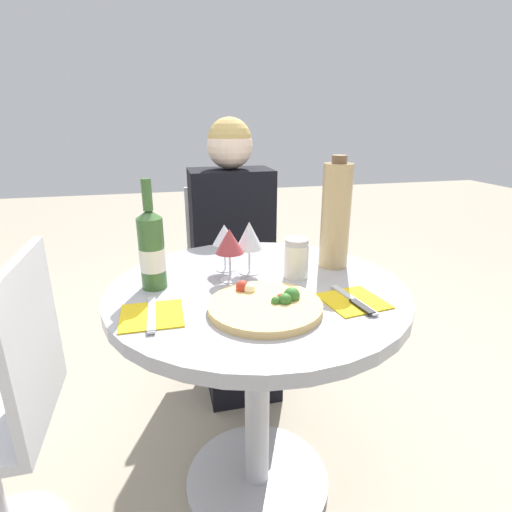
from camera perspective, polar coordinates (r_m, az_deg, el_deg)
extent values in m
plane|color=#9E937F|center=(1.60, 0.15, -29.50)|extent=(12.00, 12.00, 0.00)
cylinder|color=#B2B2B7|center=(1.59, 0.15, -29.22)|extent=(0.49, 0.49, 0.02)
cylinder|color=#B2B2B7|center=(1.35, 0.17, -19.15)|extent=(0.08, 0.08, 0.68)
cylinder|color=#9E9EA3|center=(1.16, 0.19, -5.04)|extent=(0.86, 0.86, 0.04)
cylinder|color=silver|center=(2.15, -3.13, -14.81)|extent=(0.35, 0.35, 0.01)
cylinder|color=silver|center=(2.04, -3.24, -9.79)|extent=(0.06, 0.06, 0.44)
cube|color=silver|center=(1.93, -3.37, -3.67)|extent=(0.39, 0.39, 0.03)
cube|color=silver|center=(2.03, -4.43, 4.12)|extent=(0.39, 0.02, 0.42)
cube|color=black|center=(1.88, -2.26, -11.90)|extent=(0.31, 0.35, 0.47)
cube|color=black|center=(1.84, -3.54, 4.24)|extent=(0.37, 0.23, 0.52)
sphere|color=beige|center=(1.79, -3.78, 15.45)|extent=(0.20, 0.20, 0.20)
sphere|color=tan|center=(1.79, -3.79, 16.24)|extent=(0.19, 0.19, 0.19)
cube|color=silver|center=(1.17, -29.38, -10.14)|extent=(0.02, 0.39, 0.42)
cylinder|color=#DBB26B|center=(1.01, 1.30, -7.24)|extent=(0.29, 0.29, 0.02)
sphere|color=#336B28|center=(1.00, 2.85, -6.42)|extent=(0.02, 0.02, 0.02)
sphere|color=#B22D1E|center=(1.01, 3.65, -6.11)|extent=(0.03, 0.03, 0.03)
sphere|color=#B22D1E|center=(1.08, -1.93, -4.45)|extent=(0.04, 0.04, 0.04)
sphere|color=#336B28|center=(1.01, 4.17, -6.25)|extent=(0.03, 0.03, 0.03)
sphere|color=#B22D1E|center=(1.02, 3.52, -6.11)|extent=(0.02, 0.02, 0.02)
sphere|color=beige|center=(1.07, -0.96, -4.70)|extent=(0.03, 0.03, 0.03)
sphere|color=#336B28|center=(1.03, 5.12, -5.61)|extent=(0.04, 0.04, 0.04)
cylinder|color=#38602D|center=(1.14, -14.62, 0.33)|extent=(0.07, 0.07, 0.20)
cone|color=#38602D|center=(1.11, -15.10, 5.85)|extent=(0.07, 0.07, 0.02)
cylinder|color=#38602D|center=(1.10, -15.33, 8.44)|extent=(0.03, 0.03, 0.09)
cylinder|color=silver|center=(1.15, -14.55, -0.43)|extent=(0.07, 0.07, 0.06)
cylinder|color=tan|center=(1.29, 11.31, 5.55)|extent=(0.09, 0.09, 0.33)
cylinder|color=brown|center=(1.26, 11.83, 13.38)|extent=(0.05, 0.05, 0.02)
cylinder|color=silver|center=(1.21, 5.77, -0.71)|extent=(0.07, 0.07, 0.10)
cylinder|color=#B2B2B7|center=(1.19, 5.86, 2.01)|extent=(0.07, 0.07, 0.02)
cylinder|color=silver|center=(1.28, -4.40, -1.89)|extent=(0.06, 0.06, 0.00)
cylinder|color=silver|center=(1.26, -4.45, -0.08)|extent=(0.01, 0.01, 0.08)
cone|color=silver|center=(1.24, -4.54, 3.10)|extent=(0.07, 0.07, 0.06)
cylinder|color=silver|center=(1.25, -1.17, -2.36)|extent=(0.06, 0.06, 0.00)
cylinder|color=silver|center=(1.23, -1.18, -0.63)|extent=(0.01, 0.01, 0.08)
cone|color=silver|center=(1.21, -1.20, 2.97)|extent=(0.08, 0.08, 0.08)
cylinder|color=silver|center=(1.19, -3.70, -3.38)|extent=(0.06, 0.06, 0.00)
cylinder|color=silver|center=(1.18, -3.74, -1.44)|extent=(0.01, 0.01, 0.08)
cone|color=#9E383D|center=(1.15, -3.83, 2.17)|extent=(0.08, 0.08, 0.07)
cube|color=gold|center=(1.02, -14.67, -8.21)|extent=(0.15, 0.15, 0.00)
cube|color=silver|center=(1.01, -14.69, -7.99)|extent=(0.02, 0.19, 0.00)
cube|color=silver|center=(0.97, -14.72, -9.11)|extent=(0.02, 0.09, 0.00)
cube|color=gold|center=(1.09, 13.70, -6.24)|extent=(0.17, 0.17, 0.00)
cube|color=silver|center=(1.09, 13.72, -6.03)|extent=(0.05, 0.19, 0.00)
cube|color=black|center=(1.05, 14.90, -6.95)|extent=(0.03, 0.09, 0.00)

